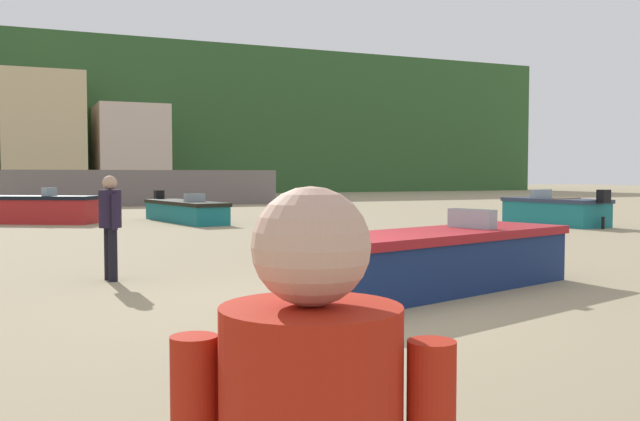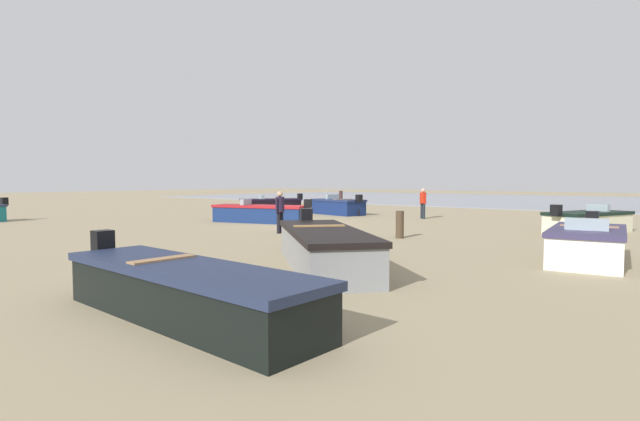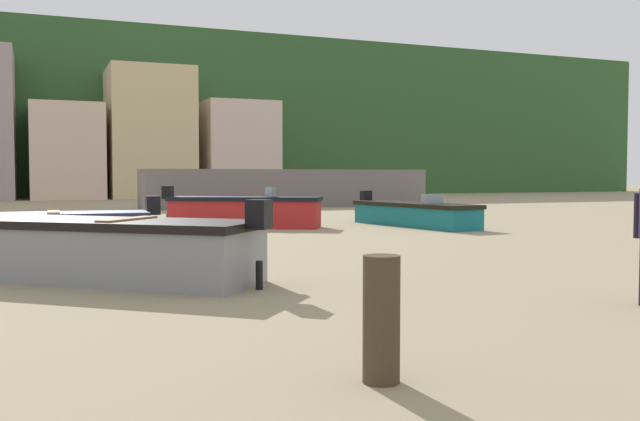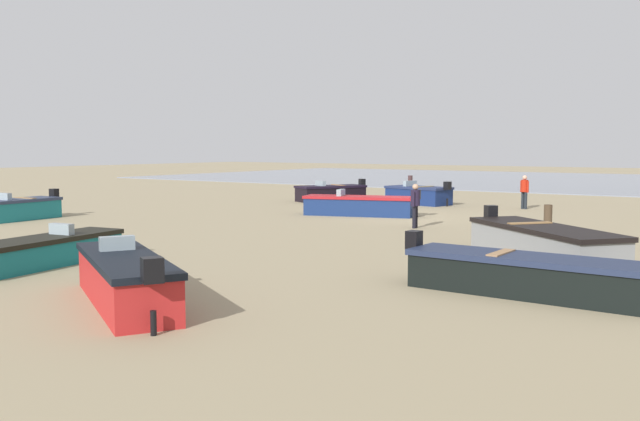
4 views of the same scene
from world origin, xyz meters
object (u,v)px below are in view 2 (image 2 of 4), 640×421
at_px(boat_white_6, 587,245).
at_px(mooring_post_mid_beach, 341,201).
at_px(boat_black_1, 184,291).
at_px(mooring_post_near_water, 400,225).
at_px(beach_walker_distant, 423,201).
at_px(boat_grey_0, 324,248).
at_px(boat_navy_3, 261,214).
at_px(boat_navy_2, 338,207).
at_px(boat_black_8, 271,205).
at_px(beach_walker_foreground, 280,208).
at_px(boat_cream_4, 588,222).

bearing_deg(boat_white_6, mooring_post_mid_beach, -43.20).
bearing_deg(mooring_post_mid_beach, boat_black_1, 121.94).
height_order(mooring_post_near_water, beach_walker_distant, beach_walker_distant).
xyz_separation_m(boat_grey_0, boat_navy_3, (10.03, -7.51, -0.03)).
relative_size(mooring_post_mid_beach, beach_walker_distant, 0.84).
bearing_deg(boat_white_6, boat_navy_3, -18.01).
xyz_separation_m(boat_navy_2, mooring_post_near_water, (-8.91, 8.14, 0.00)).
bearing_deg(boat_black_8, boat_black_1, 159.58).
height_order(boat_grey_0, mooring_post_near_water, boat_grey_0).
bearing_deg(boat_grey_0, boat_white_6, 176.88).
relative_size(boat_black_1, boat_white_6, 1.36).
xyz_separation_m(boat_grey_0, boat_black_1, (-1.01, 4.43, -0.05)).
bearing_deg(beach_walker_distant, boat_black_1, 136.41).
distance_m(boat_navy_2, boat_black_8, 4.98).
height_order(boat_grey_0, beach_walker_distant, beach_walker_distant).
bearing_deg(boat_navy_2, beach_walker_foreground, -142.55).
xyz_separation_m(boat_navy_2, boat_cream_4, (-13.64, 2.00, -0.05)).
distance_m(boat_grey_0, boat_black_1, 4.55).
relative_size(boat_cream_4, boat_white_6, 1.07).
distance_m(boat_cream_4, boat_black_8, 18.59).
xyz_separation_m(boat_black_8, beach_walker_distant, (-10.32, -1.13, 0.51)).
xyz_separation_m(boat_cream_4, beach_walker_distant, (8.23, -2.32, 0.53)).
bearing_deg(mooring_post_near_water, boat_grey_0, 104.56).
relative_size(boat_grey_0, boat_navy_2, 1.30).
xyz_separation_m(boat_white_6, beach_walker_foreground, (10.47, 0.06, 0.51)).
xyz_separation_m(boat_grey_0, beach_walker_foreground, (5.98, -4.70, 0.49)).
distance_m(boat_cream_4, boat_white_6, 7.72).
xyz_separation_m(boat_navy_3, boat_white_6, (-14.52, 2.75, 0.01)).
height_order(boat_navy_2, beach_walker_foreground, beach_walker_foreground).
distance_m(boat_grey_0, boat_white_6, 6.54).
xyz_separation_m(boat_navy_3, boat_cream_4, (-13.14, -4.84, -0.01)).
relative_size(boat_navy_3, boat_cream_4, 1.23).
height_order(boat_white_6, beach_walker_distant, beach_walker_distant).
bearing_deg(beach_walker_distant, boat_navy_3, 84.23).
relative_size(mooring_post_near_water, mooring_post_mid_beach, 0.70).
bearing_deg(boat_black_8, boat_cream_4, -156.56).
bearing_deg(boat_black_8, boat_navy_2, -143.61).
relative_size(beach_walker_foreground, beach_walker_distant, 1.00).
height_order(boat_navy_3, boat_cream_4, boat_navy_3).
bearing_deg(mooring_post_near_water, boat_navy_2, -42.41).
xyz_separation_m(boat_navy_2, boat_white_6, (-15.02, 9.59, -0.04)).
bearing_deg(boat_navy_3, boat_navy_2, -12.82).
height_order(beach_walker_foreground, beach_walker_distant, same).
relative_size(boat_navy_2, beach_walker_foreground, 2.32).
distance_m(boat_grey_0, beach_walker_foreground, 7.62).
distance_m(boat_navy_3, mooring_post_near_water, 8.51).
xyz_separation_m(boat_black_1, boat_white_6, (-3.48, -9.19, 0.03)).
relative_size(boat_grey_0, boat_navy_3, 0.97).
distance_m(boat_cream_4, beach_walker_foreground, 11.90).
bearing_deg(mooring_post_near_water, beach_walker_foreground, 19.10).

